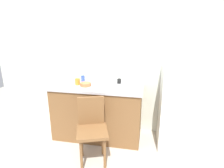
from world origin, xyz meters
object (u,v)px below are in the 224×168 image
object	(u,v)px
chair	(92,127)
cup_orange	(78,82)
cup_blue	(83,79)
dish_tray	(107,85)
refrigerator	(178,108)
cup_black	(119,81)
cup_white	(103,79)
terracotta_bowl	(86,84)

from	to	relation	value
chair	cup_orange	bearing A→B (deg)	105.68
cup_blue	cup_orange	distance (m)	0.18
dish_tray	refrigerator	bearing A→B (deg)	2.50
refrigerator	cup_black	distance (m)	1.00
refrigerator	cup_white	distance (m)	1.26
refrigerator	terracotta_bowl	distance (m)	1.46
chair	dish_tray	distance (m)	0.71
chair	terracotta_bowl	bearing A→B (deg)	95.99
terracotta_bowl	cup_orange	xyz separation A→B (m)	(-0.15, 0.04, 0.03)
cup_white	cup_black	distance (m)	0.27
refrigerator	dish_tray	xyz separation A→B (m)	(-1.09, -0.05, 0.30)
terracotta_bowl	cup_black	world-z (taller)	cup_black
cup_orange	cup_black	world-z (taller)	cup_orange
cup_orange	dish_tray	bearing A→B (deg)	-2.09
cup_blue	cup_orange	bearing A→B (deg)	-99.25
refrigerator	cup_blue	xyz separation A→B (m)	(-1.55, 0.15, 0.33)
refrigerator	chair	size ratio (longest dim) A/B	1.40
refrigerator	cup_white	xyz separation A→B (m)	(-1.20, 0.16, 0.33)
refrigerator	cup_orange	xyz separation A→B (m)	(-1.58, -0.03, 0.33)
refrigerator	chair	xyz separation A→B (m)	(-1.18, -0.60, -0.13)
chair	cup_blue	world-z (taller)	cup_blue
cup_blue	cup_orange	world-z (taller)	cup_blue
terracotta_bowl	cup_black	size ratio (longest dim) A/B	2.27
dish_tray	cup_black	world-z (taller)	cup_black
refrigerator	dish_tray	distance (m)	1.13
refrigerator	terracotta_bowl	bearing A→B (deg)	-177.09
chair	cup_white	distance (m)	0.89
cup_white	cup_black	xyz separation A→B (m)	(0.27, 0.00, -0.02)
chair	terracotta_bowl	size ratio (longest dim) A/B	5.17
dish_tray	cup_white	bearing A→B (deg)	117.62
cup_blue	terracotta_bowl	bearing A→B (deg)	-61.26
refrigerator	cup_white	size ratio (longest dim) A/B	11.54
cup_blue	cup_black	distance (m)	0.61
cup_black	cup_blue	bearing A→B (deg)	-178.06
cup_orange	chair	bearing A→B (deg)	-55.39
cup_blue	cup_orange	size ratio (longest dim) A/B	1.05
cup_blue	cup_white	distance (m)	0.35
terracotta_bowl	cup_black	distance (m)	0.55
refrigerator	cup_black	world-z (taller)	refrigerator
dish_tray	cup_orange	size ratio (longest dim) A/B	2.73
dish_tray	cup_black	bearing A→B (deg)	54.09
refrigerator	chair	world-z (taller)	refrigerator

